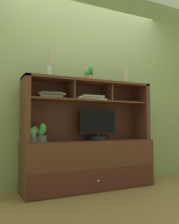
# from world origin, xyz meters

# --- Properties ---
(floor_plane) EXTENTS (6.00, 6.00, 0.02)m
(floor_plane) POSITION_xyz_m (0.00, 0.00, -0.01)
(floor_plane) COLOR olive
(floor_plane) RESTS_ON ground
(back_wall) EXTENTS (6.00, 0.02, 2.80)m
(back_wall) POSITION_xyz_m (0.00, 0.25, 1.40)
(back_wall) COLOR #8C9D68
(back_wall) RESTS_ON ground
(media_console) EXTENTS (1.68, 0.47, 1.35)m
(media_console) POSITION_xyz_m (0.00, 0.00, 0.42)
(media_console) COLOR #50291C
(media_console) RESTS_ON ground
(tv_monitor) EXTENTS (0.51, 0.23, 0.39)m
(tv_monitor) POSITION_xyz_m (0.13, 0.01, 0.77)
(tv_monitor) COLOR black
(tv_monitor) RESTS_ON media_console
(potted_orchid) EXTENTS (0.15, 0.15, 0.21)m
(potted_orchid) POSITION_xyz_m (-0.62, -0.00, 0.69)
(potted_orchid) COLOR #525653
(potted_orchid) RESTS_ON media_console
(potted_fern) EXTENTS (0.14, 0.14, 0.18)m
(potted_fern) POSITION_xyz_m (-0.73, -0.01, 0.68)
(potted_fern) COLOR #565057
(potted_fern) RESTS_ON media_console
(magazine_stack_left) EXTENTS (0.41, 0.22, 0.06)m
(magazine_stack_left) POSITION_xyz_m (-0.01, -0.04, 1.13)
(magazine_stack_left) COLOR beige
(magazine_stack_left) RESTS_ON media_console
(magazine_stack_centre) EXTENTS (0.35, 0.25, 0.07)m
(magazine_stack_centre) POSITION_xyz_m (-0.51, 0.00, 1.14)
(magazine_stack_centre) COLOR #50735F
(magazine_stack_centre) RESTS_ON media_console
(diffuser_bottle) EXTENTS (0.08, 0.08, 0.33)m
(diffuser_bottle) POSITION_xyz_m (-0.54, -0.01, 1.42)
(diffuser_bottle) COLOR #B7BCAF
(diffuser_bottle) RESTS_ON media_console
(potted_succulent) EXTENTS (0.13, 0.13, 0.21)m
(potted_succulent) POSITION_xyz_m (0.00, 0.01, 1.44)
(potted_succulent) COLOR #AE7C4B
(potted_succulent) RESTS_ON media_console
(ceramic_vase) EXTENTS (0.07, 0.07, 0.20)m
(ceramic_vase) POSITION_xyz_m (0.54, -0.02, 1.46)
(ceramic_vase) COLOR tan
(ceramic_vase) RESTS_ON media_console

